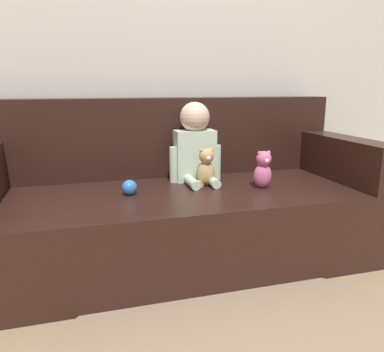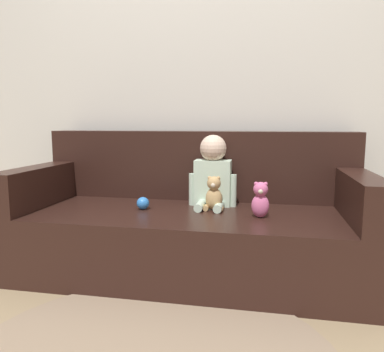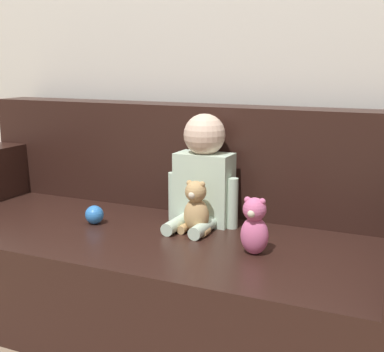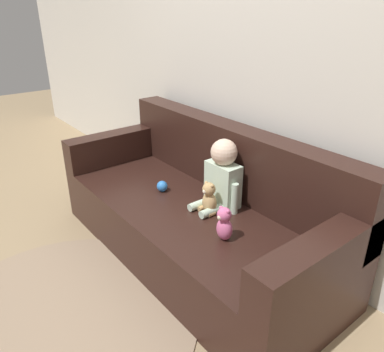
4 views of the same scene
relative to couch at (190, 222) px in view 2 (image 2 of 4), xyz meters
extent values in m
plane|color=#9E8460|center=(0.00, -0.06, -0.29)|extent=(12.00, 12.00, 0.00)
cube|color=silver|center=(0.00, 0.46, 1.01)|extent=(8.00, 0.05, 2.60)
cube|color=black|center=(0.00, -0.06, -0.10)|extent=(2.05, 0.87, 0.39)
cube|color=black|center=(0.00, 0.28, 0.32)|extent=(2.05, 0.18, 0.46)
cube|color=black|center=(-0.95, -0.06, 0.21)|extent=(0.16, 0.87, 0.24)
cube|color=black|center=(0.95, -0.06, 0.21)|extent=(0.16, 0.87, 0.24)
cube|color=silver|center=(0.13, 0.09, 0.24)|extent=(0.22, 0.12, 0.28)
sphere|color=beige|center=(0.13, 0.09, 0.45)|extent=(0.16, 0.16, 0.16)
cylinder|color=silver|center=(0.07, -0.05, 0.12)|extent=(0.05, 0.16, 0.05)
cylinder|color=silver|center=(0.18, -0.05, 0.12)|extent=(0.05, 0.16, 0.05)
cylinder|color=silver|center=(0.00, 0.07, 0.19)|extent=(0.04, 0.04, 0.20)
cylinder|color=silver|center=(0.25, 0.07, 0.19)|extent=(0.04, 0.04, 0.20)
ellipsoid|color=tan|center=(0.15, -0.04, 0.16)|extent=(0.10, 0.08, 0.13)
sphere|color=tan|center=(0.15, -0.05, 0.26)|extent=(0.08, 0.08, 0.08)
sphere|color=tan|center=(0.12, -0.05, 0.29)|extent=(0.02, 0.02, 0.02)
sphere|color=tan|center=(0.18, -0.05, 0.29)|extent=(0.02, 0.02, 0.02)
sphere|color=beige|center=(0.15, -0.08, 0.25)|extent=(0.03, 0.03, 0.03)
cylinder|color=tan|center=(0.11, -0.06, 0.11)|extent=(0.03, 0.05, 0.03)
cylinder|color=tan|center=(0.19, -0.06, 0.11)|extent=(0.03, 0.05, 0.03)
ellipsoid|color=#DB6699|center=(0.42, -0.17, 0.16)|extent=(0.10, 0.08, 0.13)
sphere|color=#DB6699|center=(0.42, -0.17, 0.25)|extent=(0.08, 0.08, 0.08)
sphere|color=#DB6699|center=(0.40, -0.17, 0.28)|extent=(0.02, 0.02, 0.02)
sphere|color=#DB6699|center=(0.45, -0.17, 0.28)|extent=(0.02, 0.02, 0.02)
sphere|color=beige|center=(0.42, -0.20, 0.25)|extent=(0.03, 0.03, 0.03)
sphere|color=#337FDB|center=(-0.27, -0.11, 0.13)|extent=(0.07, 0.07, 0.07)
camera|label=1|loc=(-0.46, -1.90, 0.62)|focal=35.00mm
camera|label=2|loc=(0.44, -2.19, 0.61)|focal=35.00mm
camera|label=3|loc=(0.95, -1.80, 0.73)|focal=50.00mm
camera|label=4|loc=(1.66, -1.37, 1.27)|focal=35.00mm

